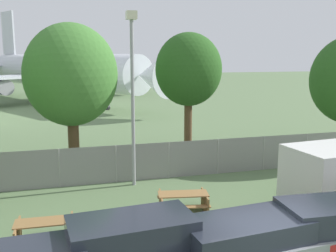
{
  "coord_description": "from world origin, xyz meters",
  "views": [
    {
      "loc": [
        -4.94,
        -7.91,
        5.86
      ],
      "look_at": [
        0.8,
        12.75,
        2.0
      ],
      "focal_mm": 42.0,
      "sensor_mm": 36.0,
      "label": 1
    }
  ],
  "objects_px": {
    "airplane": "(58,71)",
    "tree_far_right": "(71,75)",
    "picnic_bench_open_grass": "(45,230)",
    "car_grey_suv_near_left": "(244,248)",
    "tree_behind_benches": "(189,70)",
    "picnic_bench_near_cabin": "(183,200)"
  },
  "relations": [
    {
      "from": "picnic_bench_open_grass",
      "to": "airplane",
      "type": "bearing_deg",
      "value": 89.15
    },
    {
      "from": "airplane",
      "to": "tree_behind_benches",
      "type": "bearing_deg",
      "value": -17.33
    },
    {
      "from": "car_grey_suv_near_left",
      "to": "tree_far_right",
      "type": "bearing_deg",
      "value": 102.56
    },
    {
      "from": "picnic_bench_open_grass",
      "to": "tree_far_right",
      "type": "bearing_deg",
      "value": 81.6
    },
    {
      "from": "tree_behind_benches",
      "to": "car_grey_suv_near_left",
      "type": "bearing_deg",
      "value": -101.49
    },
    {
      "from": "airplane",
      "to": "picnic_bench_open_grass",
      "type": "bearing_deg",
      "value": -30.81
    },
    {
      "from": "picnic_bench_open_grass",
      "to": "tree_behind_benches",
      "type": "height_order",
      "value": "tree_behind_benches"
    },
    {
      "from": "airplane",
      "to": "car_grey_suv_near_left",
      "type": "height_order",
      "value": "airplane"
    },
    {
      "from": "tree_behind_benches",
      "to": "car_grey_suv_near_left",
      "type": "relative_size",
      "value": 1.51
    },
    {
      "from": "picnic_bench_open_grass",
      "to": "tree_behind_benches",
      "type": "xyz_separation_m",
      "value": [
        7.52,
        8.44,
        4.59
      ]
    },
    {
      "from": "picnic_bench_near_cabin",
      "to": "tree_behind_benches",
      "type": "bearing_deg",
      "value": 70.29
    },
    {
      "from": "picnic_bench_open_grass",
      "to": "tree_far_right",
      "type": "height_order",
      "value": "tree_far_right"
    },
    {
      "from": "airplane",
      "to": "picnic_bench_near_cabin",
      "type": "distance_m",
      "value": 38.56
    },
    {
      "from": "airplane",
      "to": "tree_far_right",
      "type": "bearing_deg",
      "value": -28.75
    },
    {
      "from": "picnic_bench_near_cabin",
      "to": "tree_far_right",
      "type": "relative_size",
      "value": 0.28
    },
    {
      "from": "tree_behind_benches",
      "to": "tree_far_right",
      "type": "relative_size",
      "value": 0.95
    },
    {
      "from": "picnic_bench_near_cabin",
      "to": "car_grey_suv_near_left",
      "type": "distance_m",
      "value": 4.78
    },
    {
      "from": "airplane",
      "to": "tree_far_right",
      "type": "distance_m",
      "value": 31.01
    },
    {
      "from": "airplane",
      "to": "picnic_bench_open_grass",
      "type": "distance_m",
      "value": 39.55
    },
    {
      "from": "picnic_bench_open_grass",
      "to": "car_grey_suv_near_left",
      "type": "distance_m",
      "value": 6.21
    },
    {
      "from": "airplane",
      "to": "tree_behind_benches",
      "type": "height_order",
      "value": "airplane"
    },
    {
      "from": "picnic_bench_near_cabin",
      "to": "airplane",
      "type": "bearing_deg",
      "value": 96.5
    }
  ]
}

